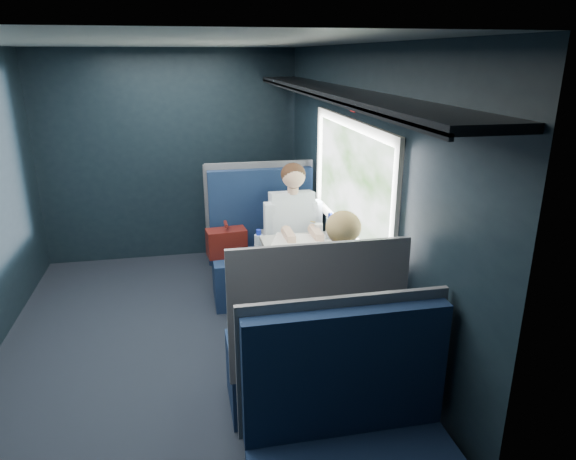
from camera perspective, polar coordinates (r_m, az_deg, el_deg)
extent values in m
cube|color=black|center=(4.28, -12.21, -12.98)|extent=(2.80, 4.20, 0.01)
cube|color=black|center=(4.02, 7.72, 3.21)|extent=(0.10, 4.20, 2.30)
cube|color=black|center=(5.90, -12.95, 7.94)|extent=(2.80, 0.10, 2.30)
cube|color=black|center=(1.85, -14.91, -17.35)|extent=(2.80, 0.10, 2.30)
cube|color=silver|center=(3.65, -14.91, 20.28)|extent=(2.80, 4.20, 0.10)
cube|color=beige|center=(3.88, 7.09, 11.65)|extent=(0.03, 1.84, 0.07)
cube|color=beige|center=(4.07, 6.61, -0.30)|extent=(0.03, 1.84, 0.07)
cube|color=beige|center=(3.15, 11.80, 1.81)|extent=(0.03, 0.07, 0.78)
cube|color=beige|center=(4.78, 3.54, 7.96)|extent=(0.03, 0.07, 0.78)
cube|color=black|center=(3.81, 4.90, 15.15)|extent=(0.36, 4.10, 0.04)
cube|color=black|center=(3.76, 2.32, 14.85)|extent=(0.02, 4.10, 0.03)
cube|color=red|center=(3.86, 7.23, 13.78)|extent=(0.01, 0.10, 0.12)
cylinder|color=#54565E|center=(4.17, -0.27, -7.85)|extent=(0.08, 0.08, 0.70)
cube|color=#B8B9B4|center=(4.05, 2.22, -2.93)|extent=(0.62, 1.00, 0.04)
cube|color=#0B1834|center=(4.91, -2.39, -5.16)|extent=(1.00, 0.50, 0.45)
cube|color=#0B1834|center=(4.98, -3.04, 2.55)|extent=(1.00, 0.10, 0.75)
cube|color=#54565E|center=(5.03, -3.14, 3.00)|extent=(1.04, 0.03, 0.82)
cube|color=#54565E|center=(4.74, -2.35, -1.81)|extent=(0.06, 0.40, 0.20)
cube|color=#4F1411|center=(4.78, -6.84, -1.39)|extent=(0.38, 0.23, 0.25)
cylinder|color=#4F1411|center=(4.72, -6.93, 0.66)|extent=(0.05, 0.15, 0.03)
cylinder|color=silver|center=(4.70, -3.24, -1.85)|extent=(0.08, 0.08, 0.23)
cylinder|color=#182CB5|center=(4.65, -3.28, -0.26)|extent=(0.05, 0.05, 0.05)
cube|color=#0B1834|center=(3.57, 1.77, -15.24)|extent=(1.00, 0.50, 0.45)
cube|color=#0B1834|center=(3.01, 3.20, -8.89)|extent=(1.00, 0.10, 0.75)
cube|color=#54565E|center=(2.95, 3.48, -8.95)|extent=(1.04, 0.03, 0.82)
cube|color=#54565E|center=(3.44, 1.63, -10.29)|extent=(0.06, 0.40, 0.20)
cube|color=#0B1834|center=(5.92, -4.09, -0.88)|extent=(1.00, 0.40, 0.45)
cube|color=#0B1834|center=(5.53, -3.90, 3.71)|extent=(1.00, 0.10, 0.66)
cube|color=#54565E|center=(5.47, -3.82, 3.76)|extent=(1.04, 0.03, 0.72)
cube|color=#0B1834|center=(2.57, 6.42, -15.47)|extent=(1.00, 0.10, 0.66)
cube|color=#54565E|center=(2.60, 6.06, -14.45)|extent=(1.04, 0.03, 0.72)
cube|color=black|center=(4.71, 0.84, -2.20)|extent=(0.36, 0.44, 0.16)
cube|color=black|center=(4.65, 1.35, -6.59)|extent=(0.32, 0.12, 0.45)
cube|color=white|center=(4.77, 0.45, 1.28)|extent=(0.40, 0.29, 0.53)
cylinder|color=#D8A88C|center=(4.66, 0.56, 4.42)|extent=(0.10, 0.10, 0.06)
sphere|color=#D8A88C|center=(4.60, 0.61, 5.98)|extent=(0.21, 0.21, 0.21)
sphere|color=#382114|center=(4.62, 0.57, 6.20)|extent=(0.22, 0.22, 0.22)
cube|color=white|center=(4.70, -2.08, 0.97)|extent=(0.09, 0.12, 0.34)
cube|color=white|center=(4.78, 3.12, 1.29)|extent=(0.09, 0.12, 0.34)
cube|color=black|center=(3.58, 5.25, -9.45)|extent=(0.36, 0.44, 0.16)
cube|color=black|center=(3.90, 4.27, -12.04)|extent=(0.32, 0.12, 0.45)
cube|color=black|center=(3.33, 6.16, -6.94)|extent=(0.40, 0.29, 0.53)
cylinder|color=#D8A88C|center=(3.25, 6.13, -2.20)|extent=(0.10, 0.10, 0.06)
sphere|color=#D8A88C|center=(3.23, 6.10, 0.17)|extent=(0.21, 0.21, 0.21)
sphere|color=tan|center=(3.21, 6.19, 0.34)|extent=(0.22, 0.22, 0.22)
cube|color=black|center=(3.31, 2.29, -7.01)|extent=(0.09, 0.12, 0.34)
cube|color=black|center=(3.43, 9.49, -6.28)|extent=(0.09, 0.12, 0.34)
cube|color=tan|center=(3.23, 6.56, -5.47)|extent=(0.26, 0.07, 0.36)
cube|color=white|center=(4.13, 1.50, -2.14)|extent=(0.73, 0.87, 0.01)
cube|color=silver|center=(4.07, 5.67, -2.50)|extent=(0.35, 0.40, 0.02)
cube|color=silver|center=(4.06, 7.40, -0.63)|extent=(0.11, 0.33, 0.24)
cube|color=black|center=(4.05, 7.30, -0.64)|extent=(0.09, 0.29, 0.19)
cylinder|color=silver|center=(4.34, 4.67, 0.17)|extent=(0.07, 0.07, 0.19)
cylinder|color=#182CB5|center=(4.31, 4.71, 1.62)|extent=(0.04, 0.04, 0.04)
cylinder|color=white|center=(4.47, 3.42, 0.11)|extent=(0.07, 0.07, 0.09)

